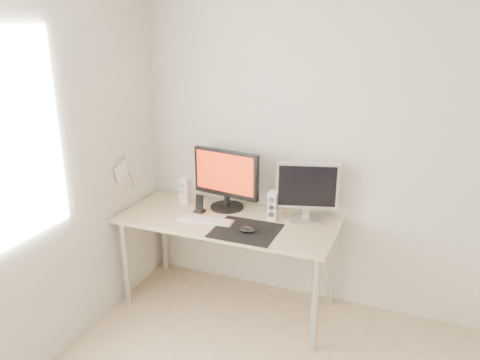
% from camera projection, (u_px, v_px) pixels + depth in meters
% --- Properties ---
extents(wall_back, '(3.50, 0.00, 3.50)m').
position_uv_depth(wall_back, '(370.00, 150.00, 3.29)').
color(wall_back, silver).
rests_on(wall_back, ground).
extents(mousepad, '(0.45, 0.40, 0.00)m').
position_uv_depth(mousepad, '(246.00, 231.00, 3.25)').
color(mousepad, black).
rests_on(mousepad, desk).
extents(mouse, '(0.11, 0.07, 0.04)m').
position_uv_depth(mouse, '(247.00, 230.00, 3.21)').
color(mouse, black).
rests_on(mouse, mousepad).
extents(desk, '(1.60, 0.70, 0.73)m').
position_uv_depth(desk, '(228.00, 228.00, 3.48)').
color(desk, '#D1B587').
rests_on(desk, ground).
extents(main_monitor, '(0.55, 0.30, 0.47)m').
position_uv_depth(main_monitor, '(226.00, 177.00, 3.56)').
color(main_monitor, black).
rests_on(main_monitor, desk).
extents(second_monitor, '(0.44, 0.21, 0.43)m').
position_uv_depth(second_monitor, '(307.00, 189.00, 3.36)').
color(second_monitor, '#ACACAE').
rests_on(second_monitor, desk).
extents(speaker_left, '(0.07, 0.08, 0.21)m').
position_uv_depth(speaker_left, '(185.00, 191.00, 3.71)').
color(speaker_left, white).
rests_on(speaker_left, desk).
extents(speaker_right, '(0.07, 0.08, 0.21)m').
position_uv_depth(speaker_right, '(273.00, 205.00, 3.42)').
color(speaker_right, silver).
rests_on(speaker_right, desk).
extents(keyboard, '(0.43, 0.15, 0.02)m').
position_uv_depth(keyboard, '(205.00, 220.00, 3.40)').
color(keyboard, '#B9B8BB').
rests_on(keyboard, desk).
extents(phone_dock, '(0.08, 0.07, 0.14)m').
position_uv_depth(phone_dock, '(200.00, 207.00, 3.56)').
color(phone_dock, black).
rests_on(phone_dock, desk).
extents(pennant, '(0.01, 0.23, 0.29)m').
position_uv_depth(pennant, '(124.00, 171.00, 3.51)').
color(pennant, '#A57F54').
rests_on(pennant, wall_left).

